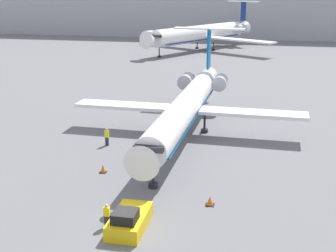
# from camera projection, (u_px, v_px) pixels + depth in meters

# --- Properties ---
(ground_plane) EXTENTS (600.00, 600.00, 0.00)m
(ground_plane) POSITION_uv_depth(u_px,v_px,m) (127.00, 232.00, 31.01)
(ground_plane) COLOR slate
(terminal_building) EXTENTS (180.00, 16.80, 16.46)m
(terminal_building) POSITION_uv_depth(u_px,v_px,m) (239.00, 9.00, 140.91)
(terminal_building) COLOR #9EA3AD
(terminal_building) RESTS_ON ground
(airplane_main) EXTENTS (25.36, 34.04, 10.04)m
(airplane_main) POSITION_uv_depth(u_px,v_px,m) (188.00, 104.00, 50.34)
(airplane_main) COLOR white
(airplane_main) RESTS_ON ground
(pushback_tug) EXTENTS (2.23, 4.43, 1.71)m
(pushback_tug) POSITION_uv_depth(u_px,v_px,m) (129.00, 220.00, 31.28)
(pushback_tug) COLOR yellow
(pushback_tug) RESTS_ON ground
(worker_near_tug) EXTENTS (0.40, 0.24, 1.70)m
(worker_near_tug) POSITION_uv_depth(u_px,v_px,m) (107.00, 215.00, 31.38)
(worker_near_tug) COLOR #232838
(worker_near_tug) RESTS_ON ground
(worker_by_wing) EXTENTS (0.40, 0.26, 1.83)m
(worker_by_wing) POSITION_uv_depth(u_px,v_px,m) (107.00, 136.00, 47.22)
(worker_by_wing) COLOR #232838
(worker_by_wing) RESTS_ON ground
(traffic_cone_left) EXTENTS (0.60, 0.60, 0.73)m
(traffic_cone_left) POSITION_uv_depth(u_px,v_px,m) (103.00, 169.00, 40.62)
(traffic_cone_left) COLOR black
(traffic_cone_left) RESTS_ON ground
(traffic_cone_right) EXTENTS (0.65, 0.65, 0.72)m
(traffic_cone_right) POSITION_uv_depth(u_px,v_px,m) (210.00, 201.00, 34.64)
(traffic_cone_right) COLOR black
(traffic_cone_right) RESTS_ON ground
(airplane_parked_far_left) EXTENTS (34.73, 36.06, 11.16)m
(airplane_parked_far_left) POSITION_uv_depth(u_px,v_px,m) (202.00, 33.00, 113.03)
(airplane_parked_far_left) COLOR white
(airplane_parked_far_left) RESTS_ON ground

